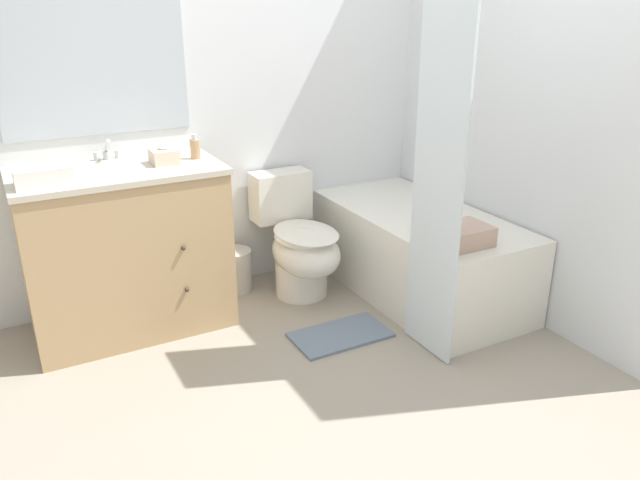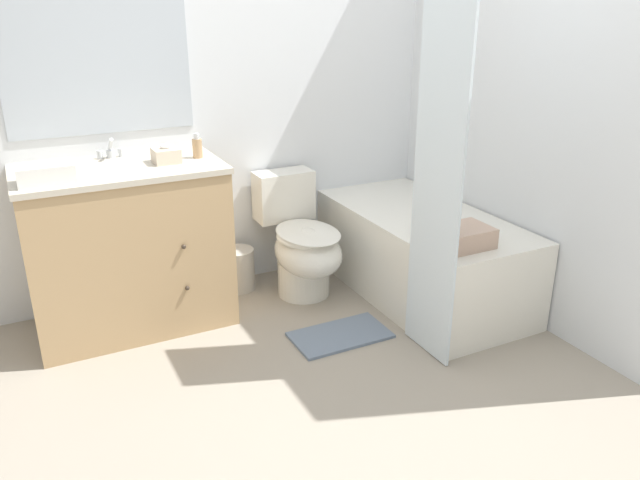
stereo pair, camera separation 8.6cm
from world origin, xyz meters
TOP-DOWN VIEW (x-y plane):
  - ground_plane at (0.00, 0.00)m, footprint 14.00×14.00m
  - wall_back at (-0.01, 1.59)m, footprint 8.00×0.06m
  - wall_right at (1.28, 0.78)m, footprint 0.05×2.56m
  - vanity_cabinet at (-0.74, 1.27)m, footprint 1.03×0.61m
  - sink_faucet at (-0.74, 1.47)m, footprint 0.14×0.12m
  - toilet at (0.26, 1.19)m, footprint 0.37×0.69m
  - bathtub at (0.90, 0.86)m, footprint 0.69×1.41m
  - shower_curtain at (0.54, 0.29)m, footprint 0.01×0.36m
  - wastebasket at (-0.08, 1.42)m, footprint 0.21×0.21m
  - tissue_box at (-0.49, 1.25)m, footprint 0.13×0.14m
  - soap_dispenser at (-0.32, 1.27)m, footprint 0.05×0.05m
  - hand_towel_folded at (-1.09, 1.12)m, footprint 0.25×0.17m
  - bath_towel_folded at (0.78, 0.35)m, footprint 0.26×0.22m
  - bath_mat at (0.21, 0.61)m, footprint 0.52×0.29m

SIDE VIEW (x-z plane):
  - ground_plane at x=0.00m, z-range 0.00..0.00m
  - bath_mat at x=0.21m, z-range 0.00..0.02m
  - wastebasket at x=-0.08m, z-range 0.00..0.26m
  - bathtub at x=0.90m, z-range 0.00..0.52m
  - toilet at x=0.26m, z-range -0.04..0.67m
  - vanity_cabinet at x=-0.74m, z-range 0.01..0.90m
  - bath_towel_folded at x=0.78m, z-range 0.51..0.62m
  - sink_faucet at x=-0.74m, z-range 0.87..0.99m
  - tissue_box at x=-0.49m, z-range 0.88..0.99m
  - hand_towel_folded at x=-1.09m, z-range 0.90..0.98m
  - soap_dispenser at x=-0.32m, z-range 0.89..1.02m
  - shower_curtain at x=0.54m, z-range 0.00..2.03m
  - wall_right at x=1.28m, z-range 0.00..2.50m
  - wall_back at x=-0.01m, z-range 0.00..2.50m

